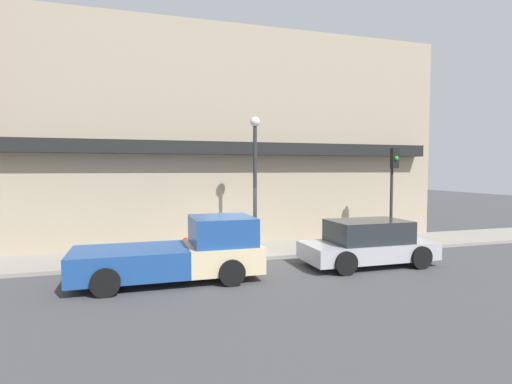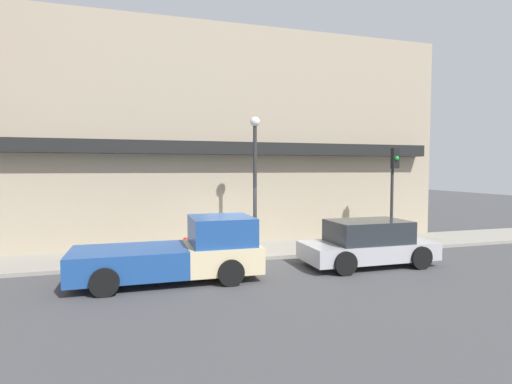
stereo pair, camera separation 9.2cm
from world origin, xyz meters
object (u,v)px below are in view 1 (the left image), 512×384
at_px(fire_hydrant, 186,248).
at_px(street_lamp, 255,167).
at_px(parked_car, 368,243).
at_px(pickup_truck, 182,253).
at_px(traffic_light, 393,179).

height_order(fire_hydrant, street_lamp, street_lamp).
bearing_deg(fire_hydrant, parked_car, -20.58).
distance_m(pickup_truck, fire_hydrant, 2.20).
bearing_deg(parked_car, traffic_light, 41.97).
bearing_deg(street_lamp, pickup_truck, -140.50).
bearing_deg(fire_hydrant, street_lamp, 5.86).
relative_size(parked_car, street_lamp, 0.88).
bearing_deg(traffic_light, parked_car, -138.17).
xyz_separation_m(fire_hydrant, traffic_light, (8.32, 0.18, 2.30)).
height_order(street_lamp, traffic_light, street_lamp).
bearing_deg(street_lamp, traffic_light, -0.77).
height_order(pickup_truck, parked_car, pickup_truck).
bearing_deg(pickup_truck, traffic_light, 16.05).
bearing_deg(parked_car, street_lamp, 142.94).
relative_size(parked_car, fire_hydrant, 5.95).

